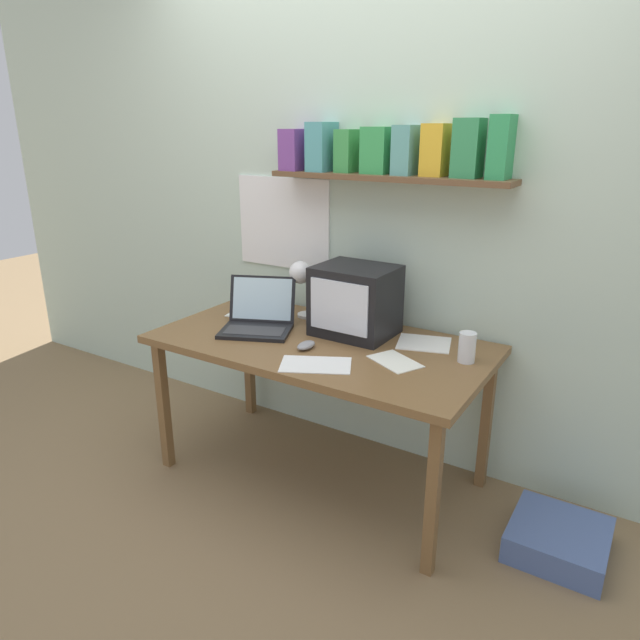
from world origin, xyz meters
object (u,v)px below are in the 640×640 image
at_px(laptop, 259,317).
at_px(floor_cushion, 558,540).
at_px(crt_monitor, 355,301).
at_px(printed_handout, 250,313).
at_px(open_notebook, 424,343).
at_px(computer_mouse, 307,345).
at_px(loose_paper_near_laptop, 316,365).
at_px(desk_lamp, 301,278).
at_px(juice_glass, 467,349).
at_px(corner_desk, 320,352).
at_px(loose_paper_near_monitor, 395,361).

relative_size(laptop, floor_cushion, 1.13).
xyz_separation_m(crt_monitor, printed_handout, (-0.61, -0.02, -0.16)).
bearing_deg(laptop, floor_cushion, -20.84).
bearing_deg(open_notebook, computer_mouse, -141.28).
height_order(laptop, loose_paper_near_laptop, laptop).
bearing_deg(desk_lamp, floor_cushion, -8.81).
height_order(printed_handout, floor_cushion, printed_handout).
distance_m(laptop, juice_glass, 0.99).
distance_m(crt_monitor, computer_mouse, 0.33).
distance_m(desk_lamp, juice_glass, 0.90).
relative_size(desk_lamp, juice_glass, 2.38).
bearing_deg(computer_mouse, open_notebook, 38.72).
xyz_separation_m(corner_desk, desk_lamp, (-0.24, 0.21, 0.28)).
height_order(open_notebook, floor_cushion, open_notebook).
distance_m(corner_desk, printed_handout, 0.54).
xyz_separation_m(laptop, desk_lamp, (0.10, 0.22, 0.16)).
bearing_deg(desk_lamp, laptop, -116.21).
bearing_deg(juice_glass, open_notebook, 155.83).
bearing_deg(juice_glass, laptop, -172.28).
bearing_deg(desk_lamp, corner_desk, -42.97).
relative_size(loose_paper_near_laptop, open_notebook, 1.20).
height_order(loose_paper_near_laptop, printed_handout, same).
bearing_deg(computer_mouse, floor_cushion, 8.31).
bearing_deg(open_notebook, floor_cushion, -14.03).
xyz_separation_m(crt_monitor, desk_lamp, (-0.33, 0.04, 0.06)).
bearing_deg(printed_handout, corner_desk, -15.69).
bearing_deg(juice_glass, crt_monitor, 174.50).
bearing_deg(laptop, corner_desk, -20.31).
height_order(juice_glass, computer_mouse, juice_glass).
distance_m(loose_paper_near_monitor, open_notebook, 0.26).
distance_m(loose_paper_near_laptop, floor_cushion, 1.21).
distance_m(desk_lamp, loose_paper_near_monitor, 0.71).
height_order(loose_paper_near_monitor, open_notebook, same).
bearing_deg(computer_mouse, loose_paper_near_laptop, -45.05).
distance_m(crt_monitor, floor_cushion, 1.31).
relative_size(computer_mouse, floor_cushion, 0.29).
distance_m(laptop, open_notebook, 0.79).
distance_m(computer_mouse, loose_paper_near_laptop, 0.19).
relative_size(laptop, loose_paper_near_laptop, 1.24).
relative_size(juice_glass, printed_handout, 0.54).
relative_size(corner_desk, open_notebook, 5.43).
xyz_separation_m(crt_monitor, laptop, (-0.43, -0.19, -0.10)).
bearing_deg(corner_desk, loose_paper_near_laptop, -61.60).
distance_m(computer_mouse, open_notebook, 0.53).
bearing_deg(corner_desk, floor_cushion, 2.34).
relative_size(computer_mouse, loose_paper_near_monitor, 0.42).
bearing_deg(open_notebook, juice_glass, -24.17).
distance_m(desk_lamp, computer_mouse, 0.45).
bearing_deg(loose_paper_near_laptop, crt_monitor, 96.27).
bearing_deg(laptop, loose_paper_near_laptop, -49.33).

